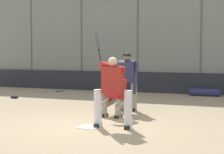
{
  "coord_description": "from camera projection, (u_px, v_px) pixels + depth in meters",
  "views": [
    {
      "loc": [
        -3.44,
        7.37,
        1.62
      ],
      "look_at": [
        -0.15,
        -1.0,
        1.05
      ],
      "focal_mm": 60.0,
      "sensor_mm": 36.0,
      "label": 1
    }
  ],
  "objects": [
    {
      "name": "bleachers_beyond",
      "position": [
        149.0,
        77.0,
        18.19
      ],
      "size": [
        12.83,
        2.5,
        1.48
      ],
      "color": "slate",
      "rests_on": "ground_plane"
    },
    {
      "name": "fielding_glove_on_dirt",
      "position": [
        15.0,
        97.0,
        13.45
      ],
      "size": [
        0.28,
        0.21,
        0.1
      ],
      "color": "black",
      "rests_on": "ground_plane"
    },
    {
      "name": "ground_plane",
      "position": [
        89.0,
        127.0,
        8.2
      ],
      "size": [
        160.0,
        160.0,
        0.0
      ],
      "primitive_type": "plane",
      "color": "tan"
    },
    {
      "name": "home_plate_marker",
      "position": [
        89.0,
        127.0,
        8.2
      ],
      "size": [
        0.43,
        0.43,
        0.01
      ],
      "primitive_type": "cube",
      "color": "white",
      "rests_on": "ground_plane"
    },
    {
      "name": "padding_wall",
      "position": [
        167.0,
        83.0,
        15.22
      ],
      "size": [
        17.96,
        0.18,
        0.84
      ],
      "primitive_type": "cube",
      "color": "#28282D",
      "rests_on": "ground_plane"
    },
    {
      "name": "spare_bat_near_backstop",
      "position": [
        61.0,
        90.0,
        16.01
      ],
      "size": [
        0.22,
        0.82,
        0.07
      ],
      "rotation": [
        0.0,
        0.0,
        4.92
      ],
      "color": "black",
      "rests_on": "ground_plane"
    },
    {
      "name": "batter_at_plate",
      "position": [
        112.0,
        89.0,
        8.1
      ],
      "size": [
        1.04,
        0.6,
        2.13
      ],
      "rotation": [
        0.0,
        0.0,
        0.07
      ],
      "color": "silver",
      "rests_on": "ground_plane"
    },
    {
      "name": "equipment_bag_dugout_side",
      "position": [
        205.0,
        92.0,
        14.18
      ],
      "size": [
        1.26,
        0.28,
        0.28
      ],
      "color": "navy",
      "rests_on": "ground_plane"
    },
    {
      "name": "umpire_home",
      "position": [
        127.0,
        80.0,
        10.5
      ],
      "size": [
        0.66,
        0.43,
        1.62
      ],
      "rotation": [
        0.0,
        0.0,
        0.09
      ],
      "color": "gray",
      "rests_on": "ground_plane"
    },
    {
      "name": "catcher_behind_plate",
      "position": [
        115.0,
        92.0,
        9.56
      ],
      "size": [
        0.67,
        0.82,
        1.22
      ],
      "rotation": [
        0.0,
        0.0,
        -0.16
      ],
      "color": "gray",
      "rests_on": "ground_plane"
    },
    {
      "name": "backstop_fence",
      "position": [
        168.0,
        38.0,
        15.2
      ],
      "size": [
        18.4,
        0.08,
        4.29
      ],
      "color": "#515651",
      "rests_on": "ground_plane"
    }
  ]
}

